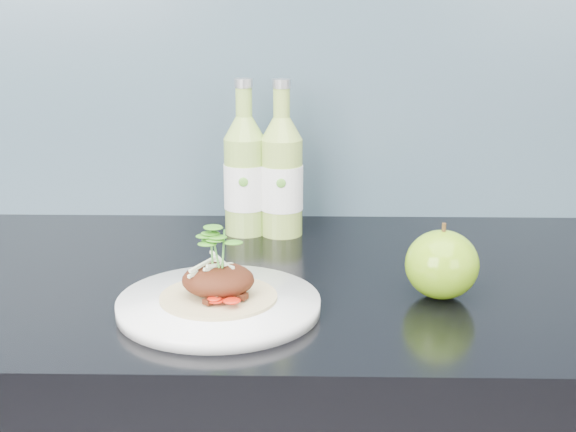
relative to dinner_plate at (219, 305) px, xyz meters
name	(u,v)px	position (x,y,z in m)	size (l,w,h in m)	color
dinner_plate	(219,305)	(0.00, 0.00, 0.00)	(0.32, 0.32, 0.02)	white
pork_taco	(218,276)	(0.00, 0.00, 0.04)	(0.14, 0.14, 0.09)	tan
green_apple	(442,265)	(0.27, 0.05, 0.03)	(0.09, 0.09, 0.09)	#548D0F
cider_bottle_left	(245,176)	(0.01, 0.32, 0.08)	(0.08, 0.08, 0.24)	#92B74C
cider_bottle_right	(282,177)	(0.06, 0.31, 0.08)	(0.08, 0.08, 0.24)	#96B54B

